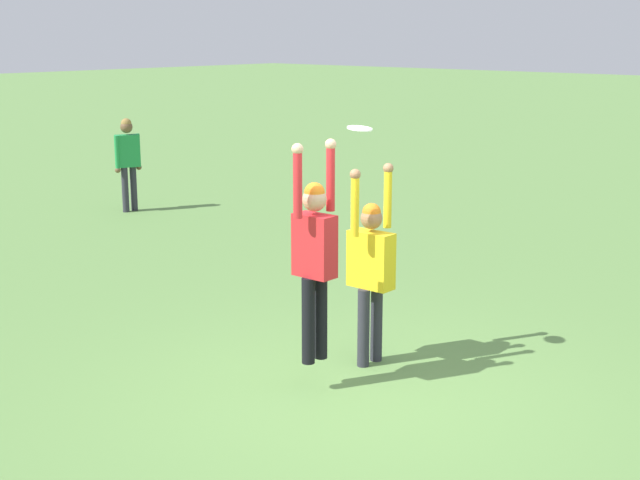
{
  "coord_description": "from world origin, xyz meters",
  "views": [
    {
      "loc": [
        -5.89,
        -4.8,
        3.26
      ],
      "look_at": [
        0.32,
        0.71,
        1.3
      ],
      "focal_mm": 50.0,
      "sensor_mm": 36.0,
      "label": 1
    }
  ],
  "objects_px": {
    "person_jumping": "(315,248)",
    "person_spectator_near": "(128,156)",
    "person_defending": "(371,262)",
    "frisbee": "(360,128)"
  },
  "relations": [
    {
      "from": "person_defending",
      "to": "frisbee",
      "type": "distance_m",
      "value": 1.34
    },
    {
      "from": "person_jumping",
      "to": "person_spectator_near",
      "type": "bearing_deg",
      "value": -27.42
    },
    {
      "from": "person_defending",
      "to": "person_jumping",
      "type": "bearing_deg",
      "value": -90.0
    },
    {
      "from": "frisbee",
      "to": "person_defending",
      "type": "bearing_deg",
      "value": 1.19
    },
    {
      "from": "person_defending",
      "to": "person_spectator_near",
      "type": "xyz_separation_m",
      "value": [
        3.12,
        8.11,
        -0.02
      ]
    },
    {
      "from": "person_defending",
      "to": "person_spectator_near",
      "type": "height_order",
      "value": "person_defending"
    },
    {
      "from": "frisbee",
      "to": "person_spectator_near",
      "type": "height_order",
      "value": "frisbee"
    },
    {
      "from": "person_jumping",
      "to": "frisbee",
      "type": "bearing_deg",
      "value": -89.93
    },
    {
      "from": "person_jumping",
      "to": "person_defending",
      "type": "xyz_separation_m",
      "value": [
        0.85,
        0.02,
        -0.3
      ]
    },
    {
      "from": "person_defending",
      "to": "frisbee",
      "type": "height_order",
      "value": "frisbee"
    }
  ]
}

